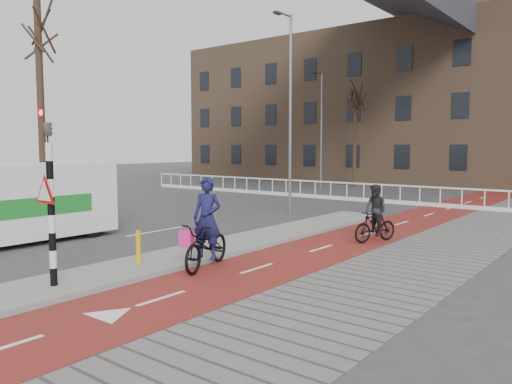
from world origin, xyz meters
The scene contains 15 objects.
ground centered at (0.00, 0.00, 0.00)m, with size 120.00×120.00×0.00m, color #38383A.
bike_lane centered at (1.50, 10.00, 0.01)m, with size 2.50×60.00×0.01m, color maroon.
sidewalk centered at (4.30, 10.00, 0.01)m, with size 3.00×60.00×0.01m, color slate.
curb_island centered at (-0.70, 4.00, 0.06)m, with size 1.80×16.00×0.12m, color gray.
traffic_signal centered at (-0.60, -2.02, 1.99)m, with size 0.80×0.80×3.68m.
bollard centered at (-0.77, 0.28, 0.52)m, with size 0.12×0.12×0.80m, color #E1A80C.
cyclist_near centered at (0.55, 1.28, 0.74)m, with size 1.36×2.25×2.19m.
cyclist_far centered at (2.31, 6.84, 0.74)m, with size 1.03×1.67×1.76m.
van centered at (-6.25, 0.13, 1.26)m, with size 2.30×5.57×2.38m.
railing centered at (-5.00, 17.00, 0.31)m, with size 28.00×0.10×0.99m.
townhouse_row centered at (-3.00, 32.00, 7.81)m, with size 46.00×10.00×15.90m.
tree_left centered at (-13.14, 4.77, 4.72)m, with size 0.32×0.32×9.44m, color black.
tree_mid centered at (-7.86, 25.46, 3.47)m, with size 0.27×0.27×6.94m, color black.
streetlight_near centered at (-3.41, 10.63, 4.23)m, with size 0.12×0.12×8.46m, color slate.
streetlight_left centered at (-8.71, 22.19, 3.93)m, with size 0.12×0.12×7.85m, color slate.
Camera 1 is at (8.71, -7.26, 2.93)m, focal length 35.00 mm.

